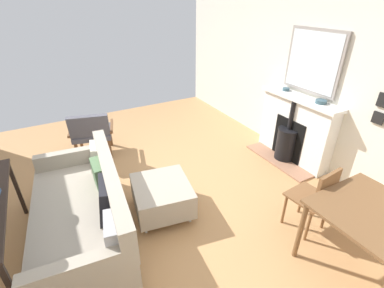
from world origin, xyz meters
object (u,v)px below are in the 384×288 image
Objects in this scene: mantel_bowl_near at (286,89)px; ottoman at (162,195)px; sofa at (85,211)px; armchair_accent at (91,131)px; mantel_bowl_far at (321,101)px; dining_table at (373,221)px; fireplace at (293,131)px; dining_chair_near_fireplace at (316,196)px.

ottoman is (2.42, 0.50, -0.85)m from mantel_bowl_near.
ottoman is at bearing 178.11° from sofa.
mantel_bowl_far is at bearing 145.82° from armchair_accent.
dining_table is (1.06, 2.19, -0.45)m from mantel_bowl_near.
armchair_accent is (2.88, -1.29, -0.62)m from mantel_bowl_near.
sofa is 0.89m from ottoman.
fireplace is at bearing -84.03° from mantel_bowl_far.
fireplace is 1.65× the size of ottoman.
ottoman is (2.38, 0.17, -0.24)m from fireplace.
mantel_bowl_near is 0.14× the size of armchair_accent.
mantel_bowl_near reaches higher than dining_table.
fireplace is 1.68× the size of armchair_accent.
mantel_bowl_far is 3.39m from sofa.
ottoman is 1.77m from dining_chair_near_fireplace.
ottoman is at bearing 104.36° from armchair_accent.
dining_table is (1.03, 1.87, 0.15)m from fireplace.
mantel_bowl_near reaches higher than dining_chair_near_fireplace.
mantel_bowl_near reaches higher than fireplace.
dining_table is at bearing 128.70° from ottoman.
mantel_bowl_far is 2.57m from ottoman.
fireplace reaches higher than ottoman.
ottoman is 0.98× the size of dining_chair_near_fireplace.
dining_table is at bearing 117.51° from armchair_accent.
dining_chair_near_fireplace is (-0.01, -0.59, -0.14)m from dining_table.
sofa is 2.46× the size of armchair_accent.
dining_chair_near_fireplace is at bearing 41.81° from mantel_bowl_far.
mantel_bowl_far is at bearing 90.00° from mantel_bowl_near.
armchair_accent is 3.93m from dining_table.
mantel_bowl_near is at bearing -96.16° from fireplace.
armchair_accent is at bearing -75.64° from ottoman.
fireplace is 0.69m from mantel_bowl_near.
armchair_accent is at bearing -62.49° from dining_table.
dining_chair_near_fireplace is (-1.82, 2.90, 0.03)m from armchair_accent.
armchair_accent reaches higher than ottoman.
armchair_accent is (0.46, -1.79, 0.22)m from ottoman.
dining_table is at bearing 142.49° from sofa.
fireplace is 0.68× the size of sofa.
mantel_bowl_near is 0.13× the size of dining_chair_near_fireplace.
dining_table is (-1.36, 1.69, 0.39)m from ottoman.
armchair_accent is at bearing -29.64° from fireplace.
fireplace is at bearing -118.84° from dining_table.
mantel_bowl_far reaches higher than armchair_accent.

